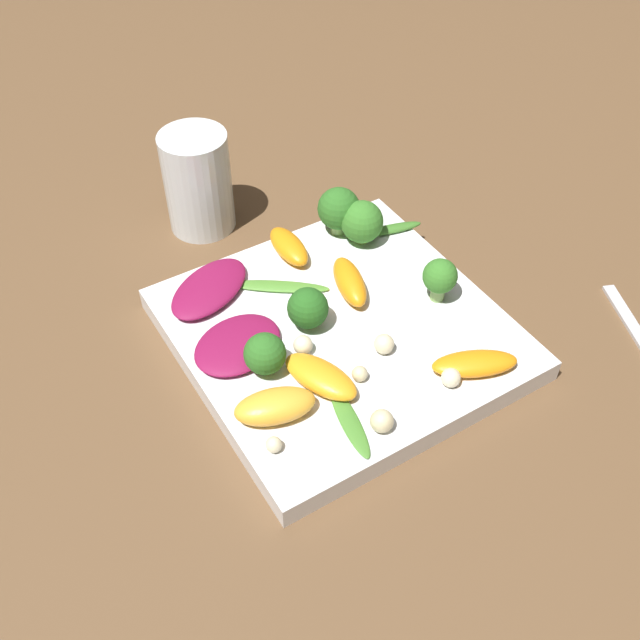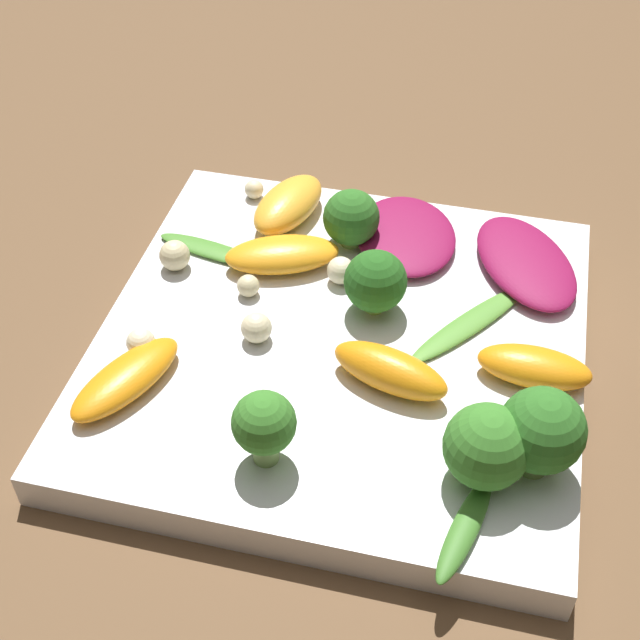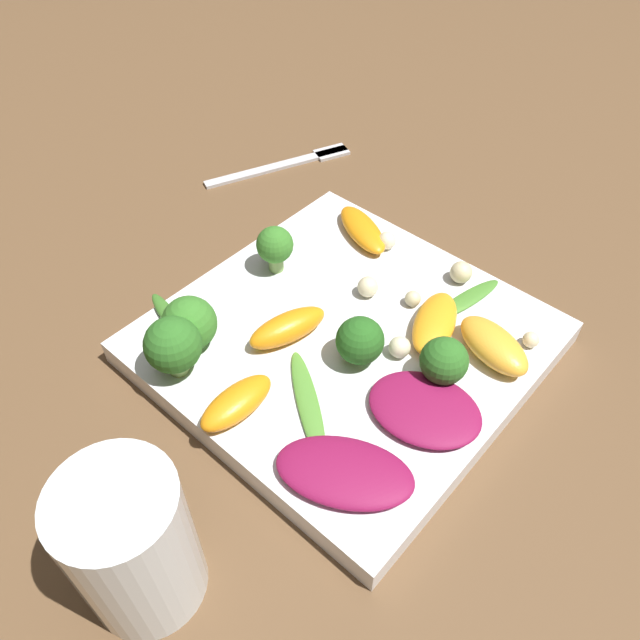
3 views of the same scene
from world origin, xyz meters
name	(u,v)px [view 2 (image 2 of 3)]	position (x,y,z in m)	size (l,w,h in m)	color
ground_plane	(341,360)	(0.00, 0.00, 0.00)	(2.40, 2.40, 0.00)	brown
plate	(341,347)	(0.00, 0.00, 0.01)	(0.26, 0.26, 0.02)	white
radicchio_leaf_0	(526,262)	(-0.09, -0.08, 0.03)	(0.09, 0.10, 0.01)	maroon
radicchio_leaf_1	(406,235)	(-0.02, -0.09, 0.03)	(0.08, 0.09, 0.01)	maroon
orange_segment_0	(282,255)	(0.05, -0.05, 0.03)	(0.07, 0.05, 0.02)	orange
orange_segment_1	(126,379)	(0.10, 0.06, 0.03)	(0.05, 0.08, 0.01)	orange
orange_segment_2	(534,367)	(-0.10, 0.01, 0.03)	(0.06, 0.03, 0.02)	orange
orange_segment_3	(390,370)	(-0.03, 0.03, 0.03)	(0.07, 0.04, 0.02)	orange
orange_segment_4	(288,204)	(0.06, -0.09, 0.03)	(0.05, 0.07, 0.02)	#FCAD33
broccoli_floret_0	(264,425)	(0.02, 0.09, 0.05)	(0.03, 0.03, 0.04)	#84AD5B
broccoli_floret_1	(375,282)	(-0.01, -0.02, 0.04)	(0.04, 0.04, 0.04)	#7A9E51
broccoli_floret_2	(351,218)	(0.01, -0.08, 0.04)	(0.03, 0.03, 0.04)	#7A9E51
broccoli_floret_3	(487,447)	(-0.08, 0.08, 0.04)	(0.04, 0.04, 0.04)	#7A9E51
broccoli_floret_4	(541,432)	(-0.11, 0.07, 0.05)	(0.04, 0.04, 0.05)	#84AD5B
arugula_sprig_0	(212,250)	(0.09, -0.05, 0.02)	(0.07, 0.03, 0.00)	#47842D
arugula_sprig_1	(470,323)	(-0.07, -0.02, 0.02)	(0.07, 0.08, 0.00)	#518E33
arugula_sprig_2	(465,529)	(-0.08, 0.11, 0.02)	(0.03, 0.06, 0.01)	#3D7528
macadamia_nut_0	(256,328)	(0.04, 0.01, 0.03)	(0.02, 0.02, 0.02)	beige
macadamia_nut_1	(141,343)	(0.10, 0.04, 0.03)	(0.02, 0.02, 0.02)	beige
macadamia_nut_2	(175,255)	(0.11, -0.03, 0.03)	(0.02, 0.02, 0.02)	beige
macadamia_nut_3	(254,189)	(0.08, -0.11, 0.03)	(0.01, 0.01, 0.01)	beige
macadamia_nut_4	(341,270)	(0.01, -0.04, 0.03)	(0.02, 0.02, 0.02)	beige
macadamia_nut_5	(248,286)	(0.06, -0.02, 0.03)	(0.01, 0.01, 0.01)	beige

